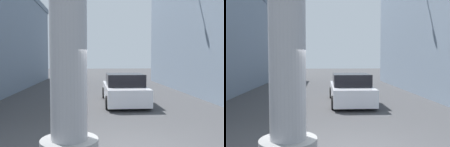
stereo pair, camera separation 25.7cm
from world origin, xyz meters
The scene contains 4 objects.
ground_plane centered at (0.00, 10.00, 0.00)m, with size 87.04×87.04×0.00m, color #424244.
street_lamp centered at (5.88, 8.84, 4.20)m, with size 2.88×0.28×6.84m.
car_lead centered at (0.73, 6.93, 0.70)m, with size 2.10×4.86×1.56m.
palm_tree_mid_right centered at (6.79, 12.40, 4.13)m, with size 3.10×2.94×6.77m.
Camera 2 is at (-0.67, -5.97, 2.32)m, focal length 40.00 mm.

